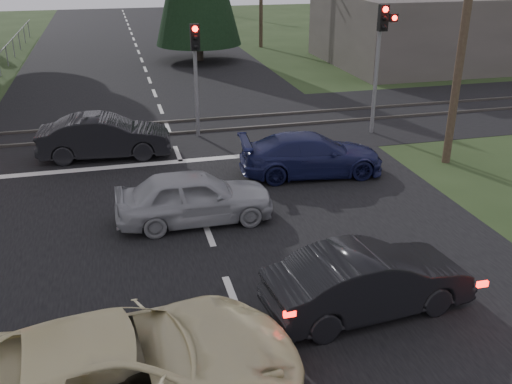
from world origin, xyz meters
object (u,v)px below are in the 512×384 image
object	(u,v)px
dark_hatchback	(369,281)
silver_car	(195,197)
traffic_signal_right	(381,45)
traffic_signal_center	(196,61)
cream_coupe	(120,373)
blue_sedan	(311,155)
dark_car_far	(105,137)
utility_pole_near	(466,13)

from	to	relation	value
dark_hatchback	silver_car	distance (m)	5.43
traffic_signal_right	traffic_signal_center	bearing A→B (deg)	169.59
traffic_signal_right	cream_coupe	world-z (taller)	traffic_signal_right
silver_car	blue_sedan	size ratio (longest dim) A/B	0.90
dark_hatchback	silver_car	world-z (taller)	silver_car
cream_coupe	blue_sedan	distance (m)	10.61
traffic_signal_center	silver_car	xyz separation A→B (m)	(-1.20, -7.00, -2.12)
cream_coupe	dark_car_far	world-z (taller)	cream_coupe
cream_coupe	traffic_signal_center	bearing A→B (deg)	-19.76
silver_car	dark_car_far	distance (m)	6.02
silver_car	dark_hatchback	bearing A→B (deg)	-150.81
silver_car	blue_sedan	distance (m)	4.67
traffic_signal_right	cream_coupe	xyz separation A→B (m)	(-9.81, -12.10, -2.54)
traffic_signal_center	blue_sedan	xyz separation A→B (m)	(2.80, -4.60, -2.16)
traffic_signal_center	dark_car_far	world-z (taller)	traffic_signal_center
utility_pole_near	cream_coupe	distance (m)	14.35
traffic_signal_center	cream_coupe	bearing A→B (deg)	-103.79
blue_sedan	dark_car_far	size ratio (longest dim) A/B	1.03
utility_pole_near	dark_hatchback	xyz separation A→B (m)	(-6.05, -7.06, -4.06)
cream_coupe	silver_car	xyz separation A→B (m)	(2.07, 6.31, -0.09)
traffic_signal_center	dark_car_far	distance (m)	4.20
blue_sedan	silver_car	bearing A→B (deg)	126.42
dark_car_far	traffic_signal_center	bearing A→B (deg)	-63.49
traffic_signal_right	silver_car	world-z (taller)	traffic_signal_right
traffic_signal_center	silver_car	size ratio (longest dim) A/B	1.02
traffic_signal_right	traffic_signal_center	xyz separation A→B (m)	(-6.55, 1.20, -0.51)
cream_coupe	blue_sedan	bearing A→B (deg)	-40.85
traffic_signal_right	utility_pole_near	world-z (taller)	utility_pole_near
traffic_signal_center	utility_pole_near	distance (m)	9.05
utility_pole_near	dark_hatchback	size ratio (longest dim) A/B	2.22
cream_coupe	blue_sedan	xyz separation A→B (m)	(6.07, 8.70, -0.13)
dark_hatchback	traffic_signal_center	bearing A→B (deg)	1.09
traffic_signal_center	cream_coupe	xyz separation A→B (m)	(-3.27, -13.31, -2.03)
traffic_signal_center	utility_pole_near	xyz separation A→B (m)	(7.50, -4.68, 1.92)
cream_coupe	silver_car	size ratio (longest dim) A/B	1.39
utility_pole_near	blue_sedan	bearing A→B (deg)	179.08
dark_hatchback	blue_sedan	xyz separation A→B (m)	(1.36, 7.14, -0.02)
utility_pole_near	cream_coupe	world-z (taller)	utility_pole_near
traffic_signal_right	silver_car	xyz separation A→B (m)	(-7.75, -5.80, -2.63)
traffic_signal_right	cream_coupe	bearing A→B (deg)	-129.04
traffic_signal_right	blue_sedan	distance (m)	5.72
blue_sedan	cream_coupe	bearing A→B (deg)	150.63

